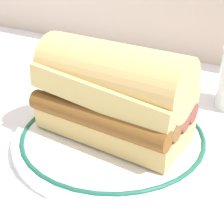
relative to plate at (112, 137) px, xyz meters
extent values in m
plane|color=white|center=(-0.02, 0.00, -0.01)|extent=(1.50, 1.50, 0.00)
cylinder|color=white|center=(0.00, 0.00, 0.00)|extent=(0.26, 0.26, 0.01)
torus|color=#195947|center=(0.00, 0.00, 0.00)|extent=(0.24, 0.24, 0.01)
cube|color=#D8B66C|center=(0.00, 0.00, 0.02)|extent=(0.19, 0.10, 0.03)
cylinder|color=brown|center=(0.00, -0.04, 0.05)|extent=(0.19, 0.03, 0.03)
cylinder|color=brown|center=(0.00, -0.01, 0.05)|extent=(0.19, 0.03, 0.03)
cylinder|color=brown|center=(0.00, 0.01, 0.05)|extent=(0.19, 0.03, 0.03)
cylinder|color=brown|center=(0.00, 0.04, 0.05)|extent=(0.19, 0.03, 0.03)
cube|color=#D1B86E|center=(0.00, 0.00, 0.07)|extent=(0.20, 0.10, 0.05)
cylinder|color=tan|center=(0.00, 0.00, 0.09)|extent=(0.19, 0.08, 0.08)
camera|label=1|loc=(0.19, -0.32, 0.24)|focal=53.66mm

